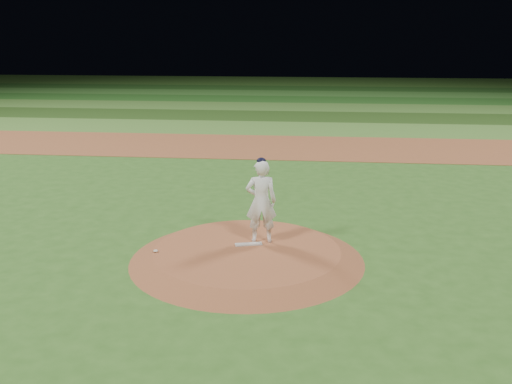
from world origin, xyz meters
name	(u,v)px	position (x,y,z in m)	size (l,w,h in m)	color
ground	(247,259)	(0.00, 0.00, 0.00)	(120.00, 120.00, 0.00)	#2D5B1D
infield_dirt_band	(283,147)	(0.00, 14.00, 0.01)	(70.00, 6.00, 0.02)	brown
outfield_stripe_0	(289,128)	(0.00, 19.50, 0.01)	(70.00, 5.00, 0.02)	#417129
outfield_stripe_1	(293,116)	(0.00, 24.50, 0.01)	(70.00, 5.00, 0.02)	#203F14
outfield_stripe_2	(296,107)	(0.00, 29.50, 0.01)	(70.00, 5.00, 0.02)	#3A6926
outfield_stripe_3	(298,99)	(0.00, 34.50, 0.01)	(70.00, 5.00, 0.02)	#1E4E19
outfield_stripe_4	(300,93)	(0.00, 39.50, 0.01)	(70.00, 5.00, 0.02)	#306725
outfield_stripe_5	(302,88)	(0.00, 44.50, 0.01)	(70.00, 5.00, 0.02)	#1C4716
pitchers_mound	(247,254)	(0.00, 0.00, 0.12)	(5.50, 5.50, 0.25)	brown
pitching_rubber	(249,244)	(0.00, 0.30, 0.27)	(0.65, 0.16, 0.03)	silver
rosin_bag	(156,251)	(-2.09, -0.40, 0.28)	(0.11, 0.11, 0.06)	silver
pitcher_on_mound	(261,201)	(0.28, 0.56, 1.28)	(0.80, 0.58, 2.09)	white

